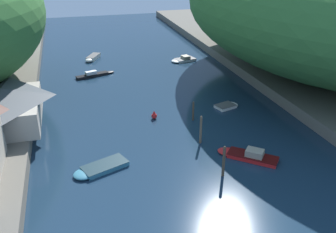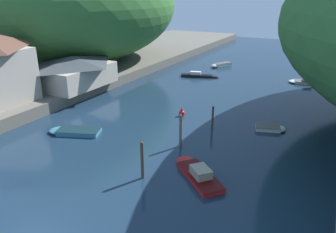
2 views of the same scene
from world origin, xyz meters
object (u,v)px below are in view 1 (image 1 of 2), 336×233
at_px(boathouse_shed, 4,106).
at_px(person_by_boathouse, 19,125).
at_px(boat_mid_channel, 99,168).
at_px(boat_navy_launch, 183,60).
at_px(boat_near_quay, 96,74).
at_px(boat_white_cruiser, 247,155).
at_px(boat_yellow_tender, 228,106).
at_px(channel_buoy_near, 154,116).
at_px(boat_cabin_cruiser, 92,58).

xyz_separation_m(boathouse_shed, person_by_boathouse, (1.61, -2.92, -1.12)).
relative_size(boathouse_shed, boat_mid_channel, 1.90).
distance_m(boathouse_shed, boat_navy_launch, 35.06).
distance_m(boat_mid_channel, boat_navy_launch, 36.69).
xyz_separation_m(boat_near_quay, boat_white_cruiser, (12.12, -29.39, 0.04)).
height_order(boat_mid_channel, boat_yellow_tender, boat_mid_channel).
relative_size(channel_buoy_near, person_by_boathouse, 0.62).
bearing_deg(boat_white_cruiser, boat_navy_launch, 34.49).
relative_size(boathouse_shed, person_by_boathouse, 6.39).
distance_m(boat_near_quay, boat_cabin_cruiser, 9.28).
xyz_separation_m(boathouse_shed, boat_cabin_cruiser, (11.63, 26.98, -3.20)).
xyz_separation_m(boat_near_quay, boat_cabin_cruiser, (0.28, 9.28, 0.06)).
bearing_deg(boat_white_cruiser, boat_yellow_tender, 26.22).
xyz_separation_m(boathouse_shed, boat_near_quay, (11.35, 17.70, -3.26)).
height_order(boat_navy_launch, channel_buoy_near, channel_buoy_near).
bearing_deg(boat_near_quay, person_by_boathouse, -43.03).
bearing_deg(channel_buoy_near, boat_near_quay, 106.37).
xyz_separation_m(boathouse_shed, boat_mid_channel, (8.92, -10.02, -3.31)).
distance_m(boathouse_shed, boat_yellow_tender, 26.92).
bearing_deg(boat_cabin_cruiser, boat_yellow_tender, 146.61).
height_order(boat_near_quay, boat_cabin_cruiser, boat_near_quay).
bearing_deg(boat_white_cruiser, boathouse_shed, 104.60).
bearing_deg(person_by_boathouse, boat_cabin_cruiser, -10.75).
xyz_separation_m(boathouse_shed, boat_white_cruiser, (23.47, -11.69, -3.22)).
distance_m(boat_near_quay, person_by_boathouse, 22.90).
xyz_separation_m(boat_cabin_cruiser, boat_navy_launch, (15.70, -5.25, -0.05)).
relative_size(boat_navy_launch, channel_buoy_near, 4.59).
bearing_deg(boat_yellow_tender, boat_navy_launch, 160.76).
xyz_separation_m(boat_yellow_tender, boat_navy_launch, (0.62, 21.21, 0.09)).
distance_m(boat_yellow_tender, boat_white_cruiser, 12.63).
xyz_separation_m(boat_yellow_tender, channel_buoy_near, (-10.07, -0.84, 0.21)).
height_order(boat_navy_launch, person_by_boathouse, person_by_boathouse).
height_order(boat_yellow_tender, boat_navy_launch, boat_navy_launch).
bearing_deg(boat_navy_launch, boathouse_shed, 116.14).
relative_size(boat_white_cruiser, channel_buoy_near, 5.49).
bearing_deg(boat_cabin_cruiser, boat_mid_channel, 112.73).
xyz_separation_m(boat_navy_launch, channel_buoy_near, (-10.69, -22.05, 0.11)).
xyz_separation_m(boathouse_shed, channel_buoy_near, (16.64, -0.32, -3.13)).
distance_m(boathouse_shed, boat_near_quay, 21.28).
bearing_deg(boat_white_cruiser, boat_mid_channel, 124.51).
bearing_deg(boat_yellow_tender, boat_mid_channel, -76.94).
bearing_deg(boat_white_cruiser, boat_cabin_cruiser, 58.11).
relative_size(boat_mid_channel, boat_yellow_tender, 1.63).
height_order(boathouse_shed, boat_yellow_tender, boathouse_shed).
bearing_deg(boathouse_shed, boat_navy_launch, 38.48).
distance_m(boat_yellow_tender, channel_buoy_near, 10.10).
bearing_deg(person_by_boathouse, boat_navy_launch, -38.45).
distance_m(boat_yellow_tender, boat_cabin_cruiser, 30.46).
distance_m(boathouse_shed, boat_white_cruiser, 26.42).
bearing_deg(boathouse_shed, boat_mid_channel, -48.33).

